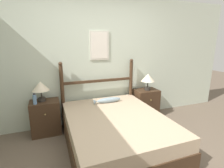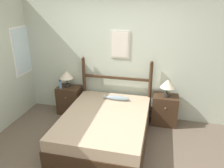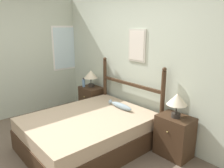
{
  "view_description": "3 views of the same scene",
  "coord_description": "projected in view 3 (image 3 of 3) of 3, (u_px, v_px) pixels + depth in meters",
  "views": [
    {
      "loc": [
        -0.98,
        -1.72,
        1.7
      ],
      "look_at": [
        0.04,
        1.02,
        0.96
      ],
      "focal_mm": 28.0,
      "sensor_mm": 36.0,
      "label": 1
    },
    {
      "loc": [
        0.88,
        -2.67,
        2.48
      ],
      "look_at": [
        0.01,
        1.04,
        0.97
      ],
      "focal_mm": 35.0,
      "sensor_mm": 36.0,
      "label": 2
    },
    {
      "loc": [
        2.66,
        -1.18,
        1.93
      ],
      "look_at": [
        0.02,
        1.12,
        0.99
      ],
      "focal_mm": 35.0,
      "sensor_mm": 36.0,
      "label": 3
    }
  ],
  "objects": [
    {
      "name": "wall_back",
      "position": [
        137.0,
        63.0,
        3.95
      ],
      "size": [
        6.4,
        0.08,
        2.55
      ],
      "color": "beige",
      "rests_on": "ground_plane"
    },
    {
      "name": "bottle",
      "position": [
        84.0,
        83.0,
        4.77
      ],
      "size": [
        0.06,
        0.06,
        0.2
      ],
      "color": "#668CB2",
      "rests_on": "nightstand_left"
    },
    {
      "name": "ground_plane",
      "position": [
        54.0,
        162.0,
        3.18
      ],
      "size": [
        16.0,
        16.0,
        0.0
      ],
      "primitive_type": "plane",
      "color": "brown"
    },
    {
      "name": "fish_pillow",
      "position": [
        120.0,
        106.0,
        3.81
      ],
      "size": [
        0.54,
        0.1,
        0.1
      ],
      "color": "#8499A3",
      "rests_on": "bed"
    },
    {
      "name": "table_lamp_left",
      "position": [
        91.0,
        75.0,
        4.72
      ],
      "size": [
        0.3,
        0.3,
        0.37
      ],
      "color": "#2D2823",
      "rests_on": "nightstand_left"
    },
    {
      "name": "nightstand_left",
      "position": [
        92.0,
        101.0,
        4.84
      ],
      "size": [
        0.51,
        0.4,
        0.63
      ],
      "color": "#3D2819",
      "rests_on": "ground_plane"
    },
    {
      "name": "table_lamp_right",
      "position": [
        177.0,
        100.0,
        3.12
      ],
      "size": [
        0.3,
        0.3,
        0.37
      ],
      "color": "#2D2823",
      "rests_on": "nightstand_right"
    },
    {
      "name": "bed",
      "position": [
        89.0,
        132.0,
        3.55
      ],
      "size": [
        1.52,
        1.96,
        0.53
      ],
      "color": "#3D2819",
      "rests_on": "ground_plane"
    },
    {
      "name": "nightstand_right",
      "position": [
        174.0,
        136.0,
        3.29
      ],
      "size": [
        0.51,
        0.4,
        0.63
      ],
      "color": "#3D2819",
      "rests_on": "ground_plane"
    },
    {
      "name": "headboard",
      "position": [
        130.0,
        94.0,
        4.03
      ],
      "size": [
        1.52,
        0.07,
        1.31
      ],
      "color": "#3D2819",
      "rests_on": "ground_plane"
    },
    {
      "name": "wall_left",
      "position": [
        2.0,
        59.0,
        4.42
      ],
      "size": [
        0.08,
        6.4,
        2.55
      ],
      "color": "beige",
      "rests_on": "ground_plane"
    }
  ]
}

